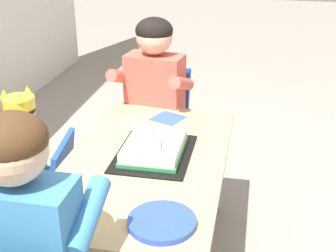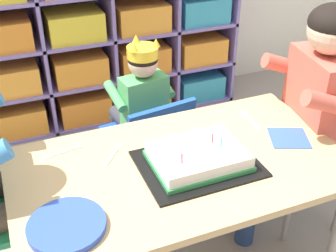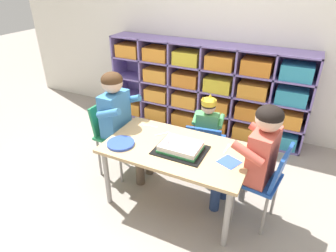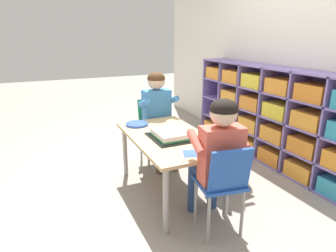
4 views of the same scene
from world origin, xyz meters
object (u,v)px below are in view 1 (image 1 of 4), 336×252
at_px(classroom_chair_guest_side, 159,120).
at_px(guest_at_table_side, 151,94).
at_px(child_with_crown, 17,154).
at_px(fork_beside_plate_stack, 96,179).
at_px(adult_helper_seated, 36,233).
at_px(fork_near_cake_tray, 130,120).
at_px(fork_scattered_mid_table, 59,203).
at_px(birthday_cake_on_tray, 154,149).
at_px(classroom_chair_blue, 42,184).
at_px(paper_plate_stack, 162,222).
at_px(activity_table, 146,172).

relative_size(classroom_chair_guest_side, guest_at_table_side, 0.71).
relative_size(child_with_crown, fork_beside_plate_stack, 6.98).
height_order(adult_helper_seated, fork_near_cake_tray, adult_helper_seated).
xyz_separation_m(classroom_chair_guest_side, fork_scattered_mid_table, (-1.09, 0.12, 0.14)).
bearing_deg(birthday_cake_on_tray, fork_beside_plate_stack, 144.44).
distance_m(classroom_chair_blue, paper_plate_stack, 0.87).
bearing_deg(activity_table, fork_scattered_mid_table, 149.85).
distance_m(child_with_crown, fork_beside_plate_stack, 0.54).
relative_size(child_with_crown, fork_scattered_mid_table, 5.57).
relative_size(adult_helper_seated, fork_beside_plate_stack, 9.02).
xyz_separation_m(birthday_cake_on_tray, paper_plate_stack, (-0.48, -0.13, -0.02)).
bearing_deg(child_with_crown, classroom_chair_guest_side, 133.04).
bearing_deg(child_with_crown, adult_helper_seated, 24.57).
distance_m(adult_helper_seated, birthday_cake_on_tray, 0.73).
bearing_deg(fork_near_cake_tray, classroom_chair_guest_side, 80.41).
height_order(birthday_cake_on_tray, fork_near_cake_tray, birthday_cake_on_tray).
bearing_deg(fork_scattered_mid_table, paper_plate_stack, -106.30).
distance_m(birthday_cake_on_tray, paper_plate_stack, 0.50).
bearing_deg(classroom_chair_guest_side, guest_at_table_side, -90.00).
bearing_deg(child_with_crown, guest_at_table_side, 128.42).
xyz_separation_m(classroom_chair_blue, birthday_cake_on_tray, (-0.02, -0.55, 0.25)).
relative_size(adult_helper_seated, guest_at_table_side, 1.02).
height_order(adult_helper_seated, guest_at_table_side, adult_helper_seated).
relative_size(activity_table, guest_at_table_side, 1.14).
height_order(activity_table, paper_plate_stack, paper_plate_stack).
bearing_deg(fork_beside_plate_stack, activity_table, 91.90).
bearing_deg(activity_table, paper_plate_stack, -159.46).
height_order(child_with_crown, guest_at_table_side, guest_at_table_side).
xyz_separation_m(birthday_cake_on_tray, fork_near_cake_tray, (0.32, 0.19, -0.02)).
relative_size(activity_table, classroom_chair_guest_side, 1.61).
height_order(child_with_crown, adult_helper_seated, adult_helper_seated).
distance_m(activity_table, paper_plate_stack, 0.46).
xyz_separation_m(child_with_crown, fork_scattered_mid_table, (-0.44, -0.40, 0.07)).
height_order(activity_table, birthday_cake_on_tray, birthday_cake_on_tray).
bearing_deg(paper_plate_stack, guest_at_table_side, 15.00).
distance_m(child_with_crown, fork_near_cake_tray, 0.56).
bearing_deg(paper_plate_stack, child_with_crown, 57.96).
distance_m(birthday_cake_on_tray, fork_beside_plate_stack, 0.30).
xyz_separation_m(fork_scattered_mid_table, fork_beside_plate_stack, (0.18, -0.07, 0.00)).
bearing_deg(fork_near_cake_tray, fork_beside_plate_stack, -85.76).
bearing_deg(classroom_chair_guest_side, activity_table, -73.80).
height_order(paper_plate_stack, fork_scattered_mid_table, paper_plate_stack).
height_order(child_with_crown, birthday_cake_on_tray, child_with_crown).
bearing_deg(classroom_chair_guest_side, adult_helper_seated, -84.47).
relative_size(activity_table, child_with_crown, 1.44).
height_order(paper_plate_stack, fork_beside_plate_stack, paper_plate_stack).
xyz_separation_m(activity_table, fork_scattered_mid_table, (-0.38, 0.22, 0.06)).
height_order(guest_at_table_side, birthday_cake_on_tray, guest_at_table_side).
height_order(adult_helper_seated, fork_scattered_mid_table, adult_helper_seated).
bearing_deg(fork_scattered_mid_table, classroom_chair_blue, 24.63).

